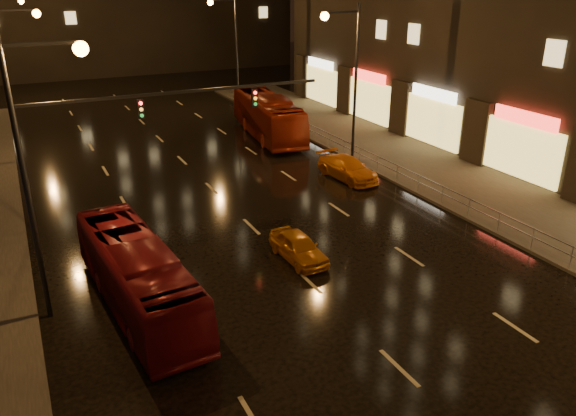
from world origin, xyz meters
The scene contains 8 objects.
ground centered at (0.00, 20.00, 0.00)m, with size 140.00×140.00×0.00m, color black.
sidewalk_right centered at (13.50, 15.00, 0.07)m, with size 7.00×70.00×0.15m, color #38332D.
traffic_signal centered at (-5.06, 20.00, 4.74)m, with size 15.31×0.32×6.20m.
railing_right centered at (10.20, 18.00, 0.90)m, with size 0.05×56.00×1.00m.
bus_red centered at (-6.50, 11.20, 1.32)m, with size 2.22×9.49×2.64m, color maroon.
bus_curb centered at (7.70, 31.04, 1.58)m, with size 2.66×11.36×3.17m, color maroon.
taxi_near centered at (0.50, 11.93, 0.59)m, with size 1.40×3.49×1.19m, color #B86711.
taxi_far centered at (8.00, 20.00, 0.66)m, with size 1.85×4.54×1.32m, color orange.
Camera 1 is at (-9.51, -7.37, 11.43)m, focal length 35.00 mm.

